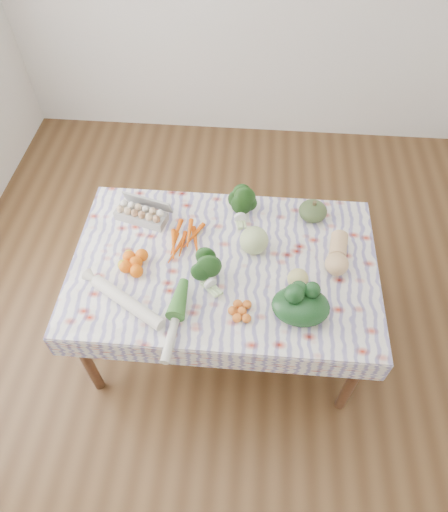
{
  "coord_description": "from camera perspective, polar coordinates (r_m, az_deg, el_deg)",
  "views": [
    {
      "loc": [
        0.13,
        -1.5,
        2.73
      ],
      "look_at": [
        0.0,
        0.0,
        0.82
      ],
      "focal_mm": 32.0,
      "sensor_mm": 36.0,
      "label": 1
    }
  ],
  "objects": [
    {
      "name": "ground",
      "position": [
        3.12,
        -0.0,
        -9.39
      ],
      "size": [
        4.5,
        4.5,
        0.0
      ],
      "primitive_type": "plane",
      "color": "#51351B",
      "rests_on": "ground"
    },
    {
      "name": "dining_table",
      "position": [
        2.54,
        -0.0,
        -1.98
      ],
      "size": [
        1.6,
        1.0,
        0.75
      ],
      "color": "brown",
      "rests_on": "ground"
    },
    {
      "name": "tablecloth",
      "position": [
        2.48,
        -0.0,
        -0.92
      ],
      "size": [
        1.66,
        1.06,
        0.01
      ],
      "primitive_type": "cube",
      "color": "white",
      "rests_on": "dining_table"
    },
    {
      "name": "egg_carton",
      "position": [
        2.7,
        -10.36,
        5.09
      ],
      "size": [
        0.32,
        0.2,
        0.08
      ],
      "primitive_type": "cube",
      "rotation": [
        0.0,
        0.0,
        -0.27
      ],
      "color": "#A3A39E",
      "rests_on": "tablecloth"
    },
    {
      "name": "carrot_bunch",
      "position": [
        2.53,
        -4.89,
        1.29
      ],
      "size": [
        0.28,
        0.26,
        0.04
      ],
      "primitive_type": "cube",
      "rotation": [
        0.0,
        0.0,
        -0.21
      ],
      "color": "#EA5A09",
      "rests_on": "tablecloth"
    },
    {
      "name": "kale_bunch",
      "position": [
        2.65,
        1.94,
        6.22
      ],
      "size": [
        0.21,
        0.19,
        0.16
      ],
      "primitive_type": "ellipsoid",
      "rotation": [
        0.0,
        0.0,
        0.18
      ],
      "color": "#193D12",
      "rests_on": "tablecloth"
    },
    {
      "name": "kabocha_squash",
      "position": [
        2.7,
        11.05,
        5.54
      ],
      "size": [
        0.21,
        0.21,
        0.11
      ],
      "primitive_type": "ellipsoid",
      "rotation": [
        0.0,
        0.0,
        0.3
      ],
      "color": "#42572D",
      "rests_on": "tablecloth"
    },
    {
      "name": "cabbage",
      "position": [
        2.48,
        3.77,
        1.95
      ],
      "size": [
        0.17,
        0.17,
        0.16
      ],
      "primitive_type": "sphere",
      "rotation": [
        0.0,
        0.0,
        0.09
      ],
      "color": "#ACC27C",
      "rests_on": "tablecloth"
    },
    {
      "name": "butternut_squash",
      "position": [
        2.51,
        14.08,
        0.41
      ],
      "size": [
        0.16,
        0.29,
        0.12
      ],
      "primitive_type": "ellipsoid",
      "rotation": [
        0.0,
        0.0,
        -0.16
      ],
      "color": "tan",
      "rests_on": "tablecloth"
    },
    {
      "name": "orange_cluster",
      "position": [
        2.47,
        -10.96,
        -0.8
      ],
      "size": [
        0.24,
        0.24,
        0.08
      ],
      "primitive_type": "cube",
      "rotation": [
        0.0,
        0.0,
        -0.06
      ],
      "color": "orange",
      "rests_on": "tablecloth"
    },
    {
      "name": "broccoli",
      "position": [
        2.35,
        -2.44,
        -2.3
      ],
      "size": [
        0.24,
        0.24,
        0.12
      ],
      "primitive_type": "ellipsoid",
      "rotation": [
        0.0,
        0.0,
        0.65
      ],
      "color": "#1D4819",
      "rests_on": "tablecloth"
    },
    {
      "name": "mandarin_cluster",
      "position": [
        2.28,
        2.28,
        -6.85
      ],
      "size": [
        0.16,
        0.16,
        0.05
      ],
      "primitive_type": "cube",
      "rotation": [
        0.0,
        0.0,
        0.02
      ],
      "color": "orange",
      "rests_on": "tablecloth"
    },
    {
      "name": "grapefruit",
      "position": [
        2.37,
        9.22,
        -2.83
      ],
      "size": [
        0.14,
        0.14,
        0.11
      ],
      "primitive_type": "sphere",
      "rotation": [
        0.0,
        0.0,
        0.38
      ],
      "color": "#C9C06F",
      "rests_on": "tablecloth"
    },
    {
      "name": "spinach_bag",
      "position": [
        2.27,
        9.56,
        -6.18
      ],
      "size": [
        0.33,
        0.28,
        0.13
      ],
      "primitive_type": "ellipsoid",
      "rotation": [
        0.0,
        0.0,
        -0.21
      ],
      "color": "#123416",
      "rests_on": "tablecloth"
    },
    {
      "name": "daikon",
      "position": [
        2.34,
        -12.0,
        -5.64
      ],
      "size": [
        0.44,
        0.3,
        0.07
      ],
      "primitive_type": "cylinder",
      "rotation": [
        1.57,
        0.0,
        1.02
      ],
      "color": "white",
      "rests_on": "tablecloth"
    },
    {
      "name": "leek",
      "position": [
        2.26,
        -6.17,
        -8.16
      ],
      "size": [
        0.08,
        0.44,
        0.05
      ],
      "primitive_type": "cylinder",
      "rotation": [
        1.57,
        0.0,
        -0.07
      ],
      "color": "beige",
      "rests_on": "tablecloth"
    }
  ]
}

